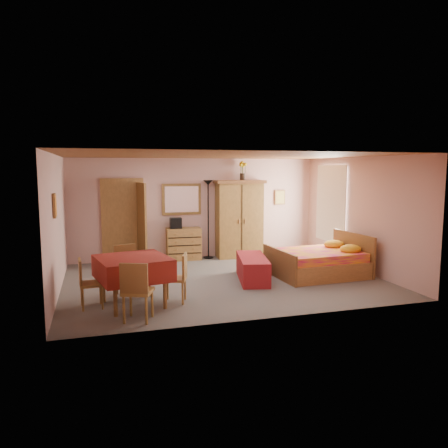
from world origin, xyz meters
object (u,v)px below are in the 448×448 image
object	(u,v)px
stereo	(176,223)
chair_east	(175,278)
bed	(317,255)
wardrobe	(239,219)
floor_lamp	(208,219)
chair_north	(129,271)
chest_of_drawers	(184,244)
chair_west	(91,283)
sunflower_vase	(243,171)
dining_table	(133,281)
bench	(252,268)
wall_mirror	(182,199)
chair_south	(138,291)

from	to	relation	value
stereo	chair_east	xyz separation A→B (m)	(-0.65, -3.50, -0.53)
bed	wardrobe	bearing A→B (deg)	110.20
floor_lamp	chair_north	distance (m)	3.69
chest_of_drawers	chair_west	world-z (taller)	chair_west
stereo	sunflower_vase	xyz separation A→B (m)	(1.80, 0.04, 1.32)
bed	chair_east	xyz separation A→B (m)	(-3.34, -1.05, -0.02)
chest_of_drawers	stereo	size ratio (longest dim) A/B	3.00
dining_table	bench	bearing A→B (deg)	22.41
bed	stereo	bearing A→B (deg)	134.97
wall_mirror	bench	size ratio (longest dim) A/B	0.68
wall_mirror	chair_east	xyz separation A→B (m)	(-0.85, -3.73, -1.12)
wardrobe	bed	bearing A→B (deg)	-64.14
wardrobe	stereo	bearing A→B (deg)	-178.84
floor_lamp	chair_west	bearing A→B (deg)	-130.14
wall_mirror	chest_of_drawers	bearing A→B (deg)	-91.14
wardrobe	sunflower_vase	distance (m)	1.27
wall_mirror	dining_table	world-z (taller)	wall_mirror
wall_mirror	sunflower_vase	world-z (taller)	sunflower_vase
chair_north	chair_west	world-z (taller)	chair_north
stereo	sunflower_vase	size ratio (longest dim) A/B	0.59
sunflower_vase	bed	size ratio (longest dim) A/B	0.25
bench	bed	bearing A→B (deg)	-0.33
chest_of_drawers	chair_west	size ratio (longest dim) A/B	1.03
wall_mirror	bench	xyz separation A→B (m)	(0.98, -2.67, -1.30)
chest_of_drawers	chair_north	size ratio (longest dim) A/B	0.94
wall_mirror	chair_south	bearing A→B (deg)	-110.28
bench	dining_table	bearing A→B (deg)	-157.59
stereo	bench	size ratio (longest dim) A/B	0.19
sunflower_vase	bench	distance (m)	3.26
wardrobe	chair_west	world-z (taller)	wardrobe
bench	floor_lamp	bearing A→B (deg)	97.41
wardrobe	chair_east	bearing A→B (deg)	-121.09
stereo	wardrobe	world-z (taller)	wardrobe
chest_of_drawers	chair_west	bearing A→B (deg)	-120.52
wall_mirror	chair_north	bearing A→B (deg)	-118.66
wall_mirror	sunflower_vase	xyz separation A→B (m)	(1.60, -0.19, 0.73)
wardrobe	chair_north	world-z (taller)	wardrobe
wall_mirror	wardrobe	size ratio (longest dim) A/B	0.50
floor_lamp	sunflower_vase	size ratio (longest dim) A/B	4.15
wall_mirror	bed	xyz separation A→B (m)	(2.49, -2.68, -1.10)
bench	stereo	bearing A→B (deg)	115.91
bed	dining_table	bearing A→B (deg)	-168.31
stereo	chair_south	size ratio (longest dim) A/B	0.31
wardrobe	chair_west	distance (m)	5.06
chair_north	wardrobe	bearing A→B (deg)	-153.96
stereo	chair_south	distance (m)	4.51
wardrobe	sunflower_vase	world-z (taller)	sunflower_vase
chair_south	chair_east	world-z (taller)	chair_south
stereo	chair_east	world-z (taller)	stereo
bench	chair_west	bearing A→B (deg)	-163.22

